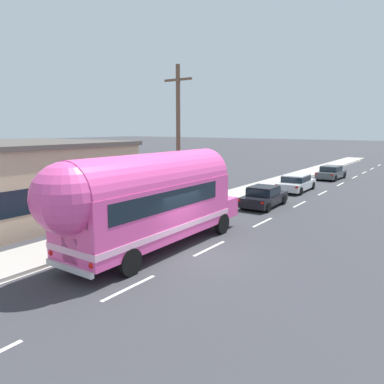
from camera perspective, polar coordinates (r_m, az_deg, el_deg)
The scene contains 8 objects.
ground_plane at distance 15.25m, azimuth 0.42°, elevation -9.81°, with size 300.00×300.00×0.00m, color #38383D.
lane_markings at distance 27.51m, azimuth 11.38°, elevation -1.05°, with size 3.89×80.00×0.01m.
sidewalk_slab at distance 26.03m, azimuth 3.74°, elevation -1.33°, with size 2.72×90.00×0.15m, color #ADA89E.
utility_pole at distance 20.70m, azimuth -2.12°, elevation 7.91°, with size 1.80×0.24×8.50m.
painted_bus at distance 15.20m, azimuth -7.01°, elevation -0.94°, with size 2.65×10.93×4.12m.
car_lead at distance 24.67m, azimuth 11.02°, elevation -0.58°, with size 2.04×4.37×1.37m.
car_second at distance 31.33m, azimuth 15.79°, elevation 1.48°, with size 2.07×4.80×1.37m.
car_third at distance 39.73m, azimuth 20.70°, elevation 2.91°, with size 2.05×4.55×1.37m.
Camera 1 is at (8.19, -11.79, 5.15)m, focal length 34.54 mm.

